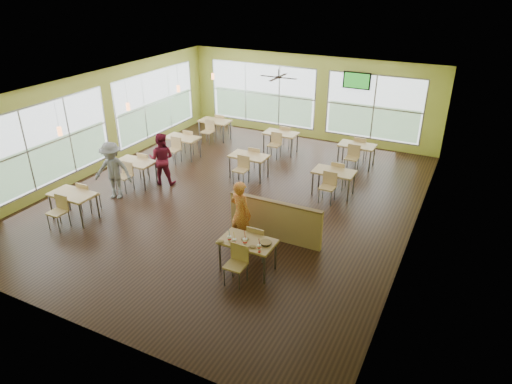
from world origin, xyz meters
TOP-DOWN VIEW (x-y plane):
  - room at (0.00, 0.00)m, footprint 12.00×12.04m
  - window_bays at (-2.65, 3.08)m, footprint 9.24×10.24m
  - main_table at (2.00, -3.00)m, footprint 1.22×1.52m
  - half_wall_divider at (2.00, -1.55)m, footprint 2.40×0.14m
  - dining_tables at (-1.05, 1.71)m, footprint 6.92×8.72m
  - pendant_lights at (-3.20, 0.68)m, footprint 0.11×7.31m
  - ceiling_fan at (-0.00, 3.00)m, footprint 1.25×1.25m
  - tv_backwall at (1.80, 5.90)m, footprint 1.00×0.07m
  - man_plaid at (1.35, -2.10)m, footprint 0.69×0.55m
  - patron_maroon at (-2.48, -0.11)m, footprint 0.96×0.86m
  - patron_grey at (-3.11, -1.54)m, footprint 1.25×0.94m
  - cup_blue at (1.66, -3.19)m, footprint 0.09×0.09m
  - cup_yellow at (1.81, -3.24)m, footprint 0.09×0.09m
  - cup_red_near at (2.02, -3.16)m, footprint 0.11×0.11m
  - cup_red_far at (2.37, -3.19)m, footprint 0.08×0.08m
  - food_basket at (2.41, -2.95)m, footprint 0.27×0.27m
  - ketchup_cup at (2.43, -3.29)m, footprint 0.05×0.05m
  - wrapper_left at (1.50, -3.30)m, footprint 0.19×0.18m
  - wrapper_mid at (1.92, -2.98)m, footprint 0.23×0.22m
  - wrapper_right at (2.22, -3.18)m, footprint 0.19×0.18m

SIDE VIEW (x-z plane):
  - half_wall_divider at x=2.00m, z-range 0.00..1.04m
  - dining_tables at x=-1.05m, z-range 0.20..1.07m
  - main_table at x=2.00m, z-range 0.20..1.07m
  - ketchup_cup at x=2.43m, z-range 0.75..0.77m
  - wrapper_left at x=1.50m, z-range 0.75..0.79m
  - wrapper_right at x=2.22m, z-range 0.75..0.79m
  - wrapper_mid at x=1.92m, z-range 0.75..0.80m
  - food_basket at x=2.41m, z-range 0.75..0.81m
  - cup_red_far at x=2.37m, z-range 0.66..0.96m
  - cup_blue at x=1.66m, z-range 0.65..0.98m
  - cup_yellow at x=1.81m, z-range 0.65..0.98m
  - patron_maroon at x=-2.48m, z-range 0.00..1.64m
  - cup_red_near at x=2.02m, z-range 0.64..1.02m
  - man_plaid at x=1.35m, z-range 0.00..1.66m
  - patron_grey at x=-3.11m, z-range 0.00..1.71m
  - window_bays at x=-2.65m, z-range 0.29..2.66m
  - room at x=0.00m, z-range 0.00..3.20m
  - tv_backwall at x=1.80m, z-range 2.15..2.75m
  - pendant_lights at x=-3.20m, z-range 2.02..2.88m
  - ceiling_fan at x=0.00m, z-range 2.80..3.09m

